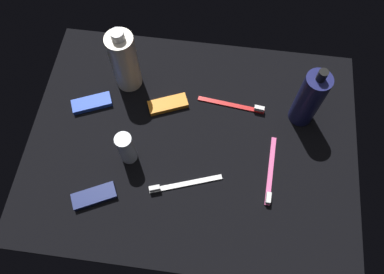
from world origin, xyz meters
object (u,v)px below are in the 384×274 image
(lotion_bottle, at_px, (309,99))
(snack_bar_blue, at_px, (92,103))
(bodywash_bottle, at_px, (124,61))
(snack_bar_navy, at_px, (94,196))
(deodorant_stick, at_px, (126,148))
(toothbrush_red, at_px, (235,105))
(toothbrush_pink, at_px, (270,174))
(snack_bar_orange, at_px, (168,104))
(toothbrush_white, at_px, (181,184))

(lotion_bottle, height_order, snack_bar_blue, lotion_bottle)
(bodywash_bottle, height_order, snack_bar_navy, bodywash_bottle)
(bodywash_bottle, xyz_separation_m, snack_bar_blue, (0.08, 0.09, -0.08))
(snack_bar_blue, relative_size, snack_bar_navy, 1.00)
(deodorant_stick, bearing_deg, lotion_bottle, -157.78)
(toothbrush_red, relative_size, snack_bar_navy, 1.73)
(lotion_bottle, distance_m, snack_bar_navy, 0.57)
(deodorant_stick, relative_size, toothbrush_pink, 0.59)
(snack_bar_orange, bearing_deg, lotion_bottle, 159.44)
(toothbrush_red, distance_m, toothbrush_white, 0.26)
(toothbrush_red, bearing_deg, snack_bar_blue, 6.72)
(lotion_bottle, xyz_separation_m, snack_bar_blue, (0.55, 0.04, -0.08))
(deodorant_stick, height_order, toothbrush_red, deodorant_stick)
(deodorant_stick, bearing_deg, toothbrush_white, 157.78)
(toothbrush_red, bearing_deg, bodywash_bottle, -7.92)
(snack_bar_orange, distance_m, snack_bar_navy, 0.30)
(bodywash_bottle, xyz_separation_m, toothbrush_red, (-0.30, 0.04, -0.09))
(lotion_bottle, height_order, snack_bar_navy, lotion_bottle)
(snack_bar_blue, bearing_deg, toothbrush_red, 163.05)
(bodywash_bottle, bearing_deg, snack_bar_navy, 87.08)
(snack_bar_orange, bearing_deg, toothbrush_pink, 127.22)
(toothbrush_red, height_order, toothbrush_white, same)
(toothbrush_white, xyz_separation_m, snack_bar_navy, (0.20, 0.06, 0.00))
(toothbrush_red, height_order, toothbrush_pink, same)
(lotion_bottle, bearing_deg, bodywash_bottle, -5.87)
(snack_bar_orange, bearing_deg, snack_bar_navy, 40.66)
(toothbrush_pink, bearing_deg, toothbrush_red, -60.77)
(toothbrush_white, distance_m, snack_bar_navy, 0.21)
(deodorant_stick, relative_size, snack_bar_blue, 1.03)
(lotion_bottle, height_order, deodorant_stick, lotion_bottle)
(deodorant_stick, relative_size, toothbrush_white, 0.62)
(deodorant_stick, relative_size, snack_bar_orange, 1.03)
(bodywash_bottle, bearing_deg, toothbrush_red, 172.08)
(toothbrush_pink, distance_m, snack_bar_orange, 0.32)
(bodywash_bottle, xyz_separation_m, snack_bar_navy, (0.02, 0.33, -0.08))
(bodywash_bottle, relative_size, snack_bar_orange, 1.94)
(toothbrush_white, bearing_deg, bodywash_bottle, -56.58)
(toothbrush_red, distance_m, snack_bar_blue, 0.38)
(toothbrush_white, bearing_deg, toothbrush_pink, -165.71)
(toothbrush_white, bearing_deg, snack_bar_navy, 15.81)
(deodorant_stick, distance_m, toothbrush_red, 0.31)
(toothbrush_white, bearing_deg, toothbrush_red, -115.39)
(snack_bar_navy, bearing_deg, snack_bar_orange, -142.72)
(deodorant_stick, height_order, toothbrush_pink, deodorant_stick)
(bodywash_bottle, distance_m, toothbrush_pink, 0.46)
(toothbrush_white, relative_size, snack_bar_navy, 1.67)
(snack_bar_blue, bearing_deg, bodywash_bottle, -158.27)
(toothbrush_pink, bearing_deg, snack_bar_blue, -15.89)
(snack_bar_orange, relative_size, snack_bar_navy, 1.00)
(toothbrush_red, xyz_separation_m, snack_bar_orange, (0.18, 0.02, 0.00))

